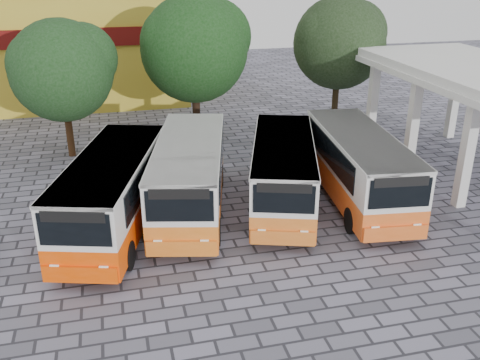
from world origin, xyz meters
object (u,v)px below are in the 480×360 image
object	(u,v)px
bus_centre_left	(190,173)
bus_far_right	(359,164)
bus_centre_right	(283,170)
bus_far_left	(113,190)

from	to	relation	value
bus_centre_left	bus_far_right	size ratio (longest dim) A/B	1.03
bus_far_right	bus_centre_right	bearing A→B (deg)	-179.67
bus_far_left	bus_centre_left	xyz separation A→B (m)	(3.18, 0.96, 0.02)
bus_centre_left	bus_far_left	bearing A→B (deg)	-149.98
bus_centre_right	bus_centre_left	bearing A→B (deg)	-167.49
bus_far_left	bus_centre_right	xyz separation A→B (m)	(7.16, 0.58, -0.08)
bus_far_left	bus_centre_right	distance (m)	7.18
bus_centre_left	bus_centre_right	world-z (taller)	bus_centre_left
bus_centre_right	bus_far_right	world-z (taller)	bus_far_right
bus_far_left	bus_far_right	xyz separation A→B (m)	(10.52, 0.21, -0.00)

